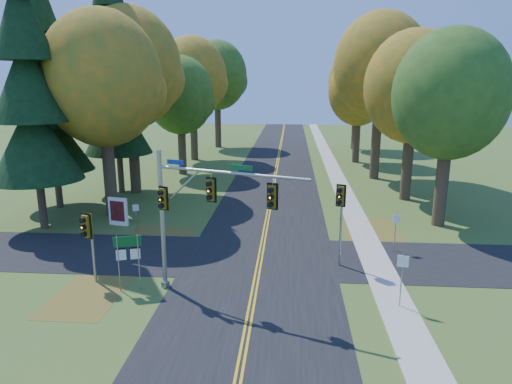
# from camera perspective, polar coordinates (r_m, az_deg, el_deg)

# --- Properties ---
(ground) EXTENTS (160.00, 160.00, 0.00)m
(ground) POSITION_cam_1_polar(r_m,az_deg,el_deg) (23.44, 0.21, -9.99)
(ground) COLOR #3A5C20
(ground) RESTS_ON ground
(road_main) EXTENTS (8.00, 160.00, 0.02)m
(road_main) POSITION_cam_1_polar(r_m,az_deg,el_deg) (23.43, 0.21, -9.96)
(road_main) COLOR black
(road_main) RESTS_ON ground
(road_cross) EXTENTS (60.00, 6.00, 0.02)m
(road_cross) POSITION_cam_1_polar(r_m,az_deg,el_deg) (25.27, 0.55, -8.14)
(road_cross) COLOR black
(road_cross) RESTS_ON ground
(centerline_left) EXTENTS (0.10, 160.00, 0.01)m
(centerline_left) POSITION_cam_1_polar(r_m,az_deg,el_deg) (23.43, -0.04, -9.92)
(centerline_left) COLOR gold
(centerline_left) RESTS_ON road_main
(centerline_right) EXTENTS (0.10, 160.00, 0.01)m
(centerline_right) POSITION_cam_1_polar(r_m,az_deg,el_deg) (23.42, 0.46, -9.94)
(centerline_right) COLOR gold
(centerline_right) RESTS_ON road_main
(sidewalk_east) EXTENTS (1.60, 160.00, 0.06)m
(sidewalk_east) POSITION_cam_1_polar(r_m,az_deg,el_deg) (23.82, 15.49, -10.03)
(sidewalk_east) COLOR #9E998E
(sidewalk_east) RESTS_ON ground
(leaf_patch_w_near) EXTENTS (4.00, 6.00, 0.00)m
(leaf_patch_w_near) POSITION_cam_1_polar(r_m,az_deg,el_deg) (28.27, -12.50, -6.07)
(leaf_patch_w_near) COLOR brown
(leaf_patch_w_near) RESTS_ON ground
(leaf_patch_e) EXTENTS (3.50, 8.00, 0.00)m
(leaf_patch_e) POSITION_cam_1_polar(r_m,az_deg,el_deg) (29.44, 14.48, -5.38)
(leaf_patch_e) COLOR brown
(leaf_patch_e) RESTS_ON ground
(leaf_patch_w_far) EXTENTS (3.00, 5.00, 0.00)m
(leaf_patch_w_far) POSITION_cam_1_polar(r_m,az_deg,el_deg) (22.58, -20.19, -11.84)
(leaf_patch_w_far) COLOR brown
(leaf_patch_w_far) RESTS_ON ground
(tree_w_a) EXTENTS (8.00, 8.00, 14.15)m
(tree_w_a) POSITION_cam_1_polar(r_m,az_deg,el_deg) (33.29, -18.49, 13.17)
(tree_w_a) COLOR #38281C
(tree_w_a) RESTS_ON ground
(tree_e_a) EXTENTS (7.20, 7.20, 12.73)m
(tree_e_a) POSITION_cam_1_polar(r_m,az_deg,el_deg) (31.79, 23.21, 11.05)
(tree_e_a) COLOR #38281C
(tree_e_a) RESTS_ON ground
(tree_w_b) EXTENTS (8.60, 8.60, 15.38)m
(tree_w_b) POSITION_cam_1_polar(r_m,az_deg,el_deg) (39.97, -15.51, 14.63)
(tree_w_b) COLOR #38281C
(tree_w_b) RESTS_ON ground
(tree_e_b) EXTENTS (7.60, 7.60, 13.33)m
(tree_e_b) POSITION_cam_1_polar(r_m,az_deg,el_deg) (38.14, 19.15, 12.22)
(tree_e_b) COLOR #38281C
(tree_e_b) RESTS_ON ground
(tree_w_c) EXTENTS (6.80, 6.80, 11.91)m
(tree_w_c) POSITION_cam_1_polar(r_m,az_deg,el_deg) (47.21, -9.38, 11.79)
(tree_w_c) COLOR #38281C
(tree_w_c) RESTS_ON ground
(tree_e_c) EXTENTS (8.80, 8.80, 15.79)m
(tree_e_c) POSITION_cam_1_polar(r_m,az_deg,el_deg) (45.85, 15.40, 14.83)
(tree_e_c) COLOR #38281C
(tree_e_c) RESTS_ON ground
(tree_w_d) EXTENTS (8.20, 8.20, 14.56)m
(tree_w_d) POSITION_cam_1_polar(r_m,az_deg,el_deg) (55.81, -7.89, 14.01)
(tree_w_d) COLOR #38281C
(tree_w_d) RESTS_ON ground
(tree_e_d) EXTENTS (7.00, 7.00, 12.32)m
(tree_e_d) POSITION_cam_1_polar(r_m,az_deg,el_deg) (54.82, 12.80, 12.19)
(tree_e_d) COLOR #38281C
(tree_e_d) RESTS_ON ground
(tree_w_e) EXTENTS (8.40, 8.40, 14.97)m
(tree_w_e) POSITION_cam_1_polar(r_m,az_deg,el_deg) (66.31, -4.82, 14.29)
(tree_w_e) COLOR #38281C
(tree_w_e) RESTS_ON ground
(tree_e_e) EXTENTS (7.80, 7.80, 13.74)m
(tree_e_e) POSITION_cam_1_polar(r_m,az_deg,el_deg) (65.58, 12.58, 13.25)
(tree_e_e) COLOR #38281C
(tree_e_e) RESTS_ON ground
(pine_a) EXTENTS (5.60, 5.60, 19.48)m
(pine_a) POSITION_cam_1_polar(r_m,az_deg,el_deg) (31.76, -26.58, 11.90)
(pine_a) COLOR #38281C
(pine_a) RESTS_ON ground
(pine_b) EXTENTS (5.60, 5.60, 17.31)m
(pine_b) POSITION_cam_1_polar(r_m,az_deg,el_deg) (36.87, -24.47, 10.58)
(pine_b) COLOR #38281C
(pine_b) RESTS_ON ground
(pine_c) EXTENTS (5.60, 5.60, 20.56)m
(pine_c) POSITION_cam_1_polar(r_m,az_deg,el_deg) (40.13, -17.35, 13.53)
(pine_c) COLOR #38281C
(pine_c) RESTS_ON ground
(traffic_mast) EXTENTS (6.79, 2.58, 6.49)m
(traffic_mast) POSITION_cam_1_polar(r_m,az_deg,el_deg) (19.92, -7.68, -1.69)
(traffic_mast) COLOR #96999E
(traffic_mast) RESTS_ON ground
(east_signal_pole) EXTENTS (0.48, 0.58, 4.41)m
(east_signal_pole) POSITION_cam_1_polar(r_m,az_deg,el_deg) (23.39, 10.54, -1.58)
(east_signal_pole) COLOR #95979D
(east_signal_pole) RESTS_ON ground
(ped_signal_pole) EXTENTS (0.53, 0.63, 3.49)m
(ped_signal_pole) POSITION_cam_1_polar(r_m,az_deg,el_deg) (22.74, -20.29, -4.63)
(ped_signal_pole) COLOR #9A9BA2
(ped_signal_pole) RESTS_ON ground
(route_sign_cluster) EXTENTS (1.21, 0.40, 2.68)m
(route_sign_cluster) POSITION_cam_1_polar(r_m,az_deg,el_deg) (21.66, -15.71, -7.17)
(route_sign_cluster) COLOR gray
(route_sign_cluster) RESTS_ON ground
(info_kiosk) EXTENTS (1.37, 0.49, 1.89)m
(info_kiosk) POSITION_cam_1_polar(r_m,az_deg,el_deg) (31.76, -16.85, -2.35)
(info_kiosk) COLOR white
(info_kiosk) RESTS_ON ground
(reg_sign_e_north) EXTENTS (0.42, 0.14, 2.25)m
(reg_sign_e_north) POSITION_cam_1_polar(r_m,az_deg,el_deg) (26.77, 17.06, -4.03)
(reg_sign_e_north) COLOR gray
(reg_sign_e_north) RESTS_ON ground
(reg_sign_e_south) EXTENTS (0.46, 0.13, 2.44)m
(reg_sign_e_south) POSITION_cam_1_polar(r_m,az_deg,el_deg) (20.36, 17.80, -9.37)
(reg_sign_e_south) COLOR gray
(reg_sign_e_south) RESTS_ON ground
(reg_sign_w) EXTENTS (0.37, 0.15, 2.02)m
(reg_sign_w) POSITION_cam_1_polar(r_m,az_deg,el_deg) (29.41, -14.76, -2.60)
(reg_sign_w) COLOR gray
(reg_sign_w) RESTS_ON ground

